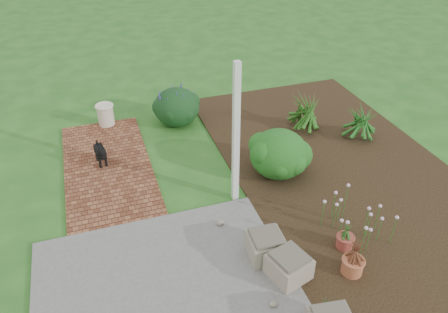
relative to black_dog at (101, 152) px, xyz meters
name	(u,v)px	position (x,y,z in m)	size (l,w,h in m)	color
ground	(220,205)	(1.78, -1.81, -0.32)	(80.00, 80.00, 0.00)	#235B1C
concrete_patio	(171,306)	(0.53, -3.56, -0.30)	(3.50, 3.50, 0.04)	slate
brick_path	(108,166)	(0.08, -0.06, -0.30)	(1.60, 3.50, 0.04)	#5C301D
garden_bed	(335,162)	(4.28, -1.31, -0.31)	(4.00, 7.00, 0.03)	black
veranda_post	(236,137)	(2.08, -1.71, 0.93)	(0.10, 0.10, 2.50)	white
stone_trough_mid	(289,267)	(2.20, -3.60, -0.11)	(0.50, 0.50, 0.34)	gray
stone_trough_far	(266,246)	(2.05, -3.14, -0.11)	(0.51, 0.51, 0.34)	gray
black_dog	(101,152)	(0.00, 0.00, 0.00)	(0.21, 0.55, 0.47)	black
cream_ceramic_urn	(106,115)	(0.24, 1.57, -0.05)	(0.34, 0.34, 0.46)	beige
evergreen_shrub	(279,153)	(3.07, -1.30, 0.16)	(1.06, 1.06, 0.90)	#0E4217
agapanthus_clump_back	(361,119)	(5.23, -0.63, 0.12)	(0.91, 0.91, 0.82)	#154219
agapanthus_clump_front	(305,109)	(4.30, 0.07, 0.17)	(1.03, 1.03, 0.92)	#1B410D
pink_flower_patch	(354,219)	(3.48, -3.17, 0.04)	(1.04, 1.04, 0.66)	#113D0F
terracotta_pot_bronze	(352,266)	(3.08, -3.82, -0.17)	(0.30, 0.30, 0.24)	#B5603D
terracotta_pot_small_left	(345,242)	(3.24, -3.35, -0.19)	(0.25, 0.25, 0.21)	#A44437
purple_flowering_bush	(177,106)	(1.75, 1.19, 0.10)	(1.00, 1.00, 0.85)	black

